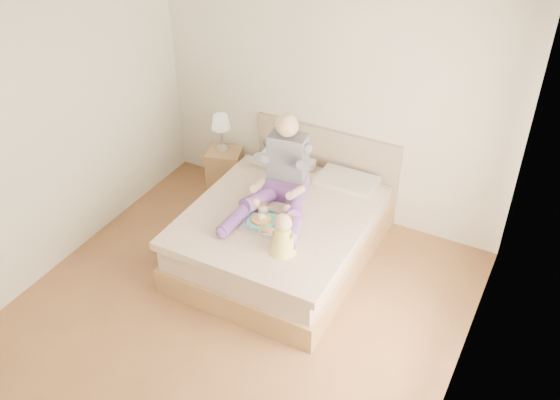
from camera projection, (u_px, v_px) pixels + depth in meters
The scene contains 7 objects.
room at pixel (233, 186), 4.94m from camera, with size 4.02×4.22×2.71m.
bed at pixel (286, 229), 6.43m from camera, with size 1.70×2.18×1.00m.
nightstand at pixel (225, 168), 7.52m from camera, with size 0.49×0.47×0.49m.
lamp at pixel (221, 124), 7.20m from camera, with size 0.22×0.22×0.46m.
adult at pixel (281, 179), 6.17m from camera, with size 0.78×1.17×0.93m.
tray at pixel (271, 223), 5.98m from camera, with size 0.50×0.40×0.14m.
baby at pixel (283, 236), 5.59m from camera, with size 0.27×0.37×0.41m.
Camera 1 is at (2.32, -3.45, 4.26)m, focal length 40.00 mm.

